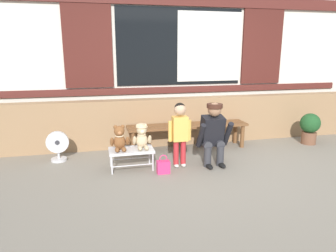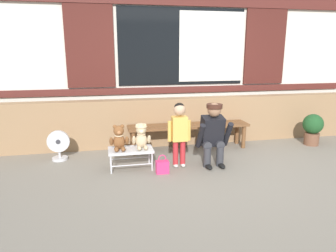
{
  "view_description": "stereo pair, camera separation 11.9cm",
  "coord_description": "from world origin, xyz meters",
  "px_view_note": "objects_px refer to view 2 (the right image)",
  "views": [
    {
      "loc": [
        -1.6,
        -3.96,
        1.68
      ],
      "look_at": [
        -0.53,
        0.58,
        0.55
      ],
      "focal_mm": 33.28,
      "sensor_mm": 36.0,
      "label": 1
    },
    {
      "loc": [
        -1.48,
        -3.98,
        1.68
      ],
      "look_at": [
        -0.53,
        0.58,
        0.55
      ],
      "focal_mm": 33.28,
      "sensor_mm": 36.0,
      "label": 2
    }
  ],
  "objects_px": {
    "teddy_bear_plain": "(119,138)",
    "floor_fan": "(59,146)",
    "small_display_bench": "(131,151)",
    "adult_crouching": "(213,134)",
    "wooden_bench_long": "(189,128)",
    "child_standing": "(179,128)",
    "handbag_on_ground": "(162,167)",
    "potted_plant": "(313,128)",
    "teddy_bear_with_hat": "(141,137)"
  },
  "relations": [
    {
      "from": "handbag_on_ground",
      "to": "small_display_bench",
      "type": "bearing_deg",
      "value": 146.53
    },
    {
      "from": "teddy_bear_plain",
      "to": "adult_crouching",
      "type": "xyz_separation_m",
      "value": [
        1.38,
        -0.09,
        0.02
      ]
    },
    {
      "from": "potted_plant",
      "to": "floor_fan",
      "type": "distance_m",
      "value": 4.42
    },
    {
      "from": "teddy_bear_plain",
      "to": "floor_fan",
      "type": "relative_size",
      "value": 0.76
    },
    {
      "from": "floor_fan",
      "to": "child_standing",
      "type": "bearing_deg",
      "value": -20.13
    },
    {
      "from": "small_display_bench",
      "to": "adult_crouching",
      "type": "bearing_deg",
      "value": -3.96
    },
    {
      "from": "wooden_bench_long",
      "to": "small_display_bench",
      "type": "height_order",
      "value": "wooden_bench_long"
    },
    {
      "from": "wooden_bench_long",
      "to": "child_standing",
      "type": "distance_m",
      "value": 0.9
    },
    {
      "from": "floor_fan",
      "to": "adult_crouching",
      "type": "bearing_deg",
      "value": -16.3
    },
    {
      "from": "teddy_bear_with_hat",
      "to": "handbag_on_ground",
      "type": "relative_size",
      "value": 1.34
    },
    {
      "from": "wooden_bench_long",
      "to": "adult_crouching",
      "type": "height_order",
      "value": "adult_crouching"
    },
    {
      "from": "floor_fan",
      "to": "potted_plant",
      "type": "bearing_deg",
      "value": -0.93
    },
    {
      "from": "small_display_bench",
      "to": "floor_fan",
      "type": "xyz_separation_m",
      "value": [
        -1.07,
        0.59,
        -0.03
      ]
    },
    {
      "from": "child_standing",
      "to": "adult_crouching",
      "type": "xyz_separation_m",
      "value": [
        0.51,
        -0.02,
        -0.11
      ]
    },
    {
      "from": "teddy_bear_with_hat",
      "to": "small_display_bench",
      "type": "bearing_deg",
      "value": -179.23
    },
    {
      "from": "adult_crouching",
      "to": "handbag_on_ground",
      "type": "bearing_deg",
      "value": -166.78
    },
    {
      "from": "wooden_bench_long",
      "to": "small_display_bench",
      "type": "bearing_deg",
      "value": -145.79
    },
    {
      "from": "teddy_bear_with_hat",
      "to": "child_standing",
      "type": "relative_size",
      "value": 0.38
    },
    {
      "from": "small_display_bench",
      "to": "floor_fan",
      "type": "distance_m",
      "value": 1.22
    },
    {
      "from": "teddy_bear_with_hat",
      "to": "adult_crouching",
      "type": "bearing_deg",
      "value": -4.67
    },
    {
      "from": "wooden_bench_long",
      "to": "teddy_bear_plain",
      "type": "distance_m",
      "value": 1.43
    },
    {
      "from": "teddy_bear_with_hat",
      "to": "child_standing",
      "type": "distance_m",
      "value": 0.56
    },
    {
      "from": "adult_crouching",
      "to": "teddy_bear_with_hat",
      "type": "bearing_deg",
      "value": 175.33
    },
    {
      "from": "wooden_bench_long",
      "to": "teddy_bear_plain",
      "type": "height_order",
      "value": "teddy_bear_plain"
    },
    {
      "from": "adult_crouching",
      "to": "handbag_on_ground",
      "type": "distance_m",
      "value": 0.91
    },
    {
      "from": "child_standing",
      "to": "teddy_bear_plain",
      "type": "bearing_deg",
      "value": 175.54
    },
    {
      "from": "wooden_bench_long",
      "to": "floor_fan",
      "type": "relative_size",
      "value": 4.37
    },
    {
      "from": "wooden_bench_long",
      "to": "floor_fan",
      "type": "xyz_separation_m",
      "value": [
        -2.14,
        -0.14,
        -0.13
      ]
    },
    {
      "from": "child_standing",
      "to": "floor_fan",
      "type": "distance_m",
      "value": 1.93
    },
    {
      "from": "teddy_bear_plain",
      "to": "adult_crouching",
      "type": "relative_size",
      "value": 0.38
    },
    {
      "from": "small_display_bench",
      "to": "teddy_bear_plain",
      "type": "distance_m",
      "value": 0.25
    },
    {
      "from": "teddy_bear_plain",
      "to": "teddy_bear_with_hat",
      "type": "height_order",
      "value": "same"
    },
    {
      "from": "adult_crouching",
      "to": "floor_fan",
      "type": "distance_m",
      "value": 2.4
    },
    {
      "from": "small_display_bench",
      "to": "teddy_bear_with_hat",
      "type": "relative_size",
      "value": 1.76
    },
    {
      "from": "handbag_on_ground",
      "to": "potted_plant",
      "type": "bearing_deg",
      "value": 15.03
    },
    {
      "from": "teddy_bear_plain",
      "to": "potted_plant",
      "type": "distance_m",
      "value": 3.55
    },
    {
      "from": "teddy_bear_with_hat",
      "to": "potted_plant",
      "type": "relative_size",
      "value": 0.64
    },
    {
      "from": "adult_crouching",
      "to": "potted_plant",
      "type": "height_order",
      "value": "adult_crouching"
    },
    {
      "from": "child_standing",
      "to": "adult_crouching",
      "type": "relative_size",
      "value": 1.01
    },
    {
      "from": "adult_crouching",
      "to": "floor_fan",
      "type": "xyz_separation_m",
      "value": [
        -2.29,
        0.67,
        -0.24
      ]
    },
    {
      "from": "teddy_bear_with_hat",
      "to": "adult_crouching",
      "type": "distance_m",
      "value": 1.06
    },
    {
      "from": "small_display_bench",
      "to": "handbag_on_ground",
      "type": "bearing_deg",
      "value": -33.47
    },
    {
      "from": "child_standing",
      "to": "handbag_on_ground",
      "type": "xyz_separation_m",
      "value": [
        -0.29,
        -0.21,
        -0.5
      ]
    },
    {
      "from": "wooden_bench_long",
      "to": "handbag_on_ground",
      "type": "relative_size",
      "value": 7.72
    },
    {
      "from": "small_display_bench",
      "to": "potted_plant",
      "type": "height_order",
      "value": "potted_plant"
    },
    {
      "from": "teddy_bear_with_hat",
      "to": "potted_plant",
      "type": "height_order",
      "value": "teddy_bear_with_hat"
    },
    {
      "from": "wooden_bench_long",
      "to": "floor_fan",
      "type": "distance_m",
      "value": 2.15
    },
    {
      "from": "child_standing",
      "to": "floor_fan",
      "type": "height_order",
      "value": "child_standing"
    },
    {
      "from": "wooden_bench_long",
      "to": "handbag_on_ground",
      "type": "height_order",
      "value": "wooden_bench_long"
    },
    {
      "from": "teddy_bear_plain",
      "to": "wooden_bench_long",
      "type": "bearing_deg",
      "value": 30.55
    }
  ]
}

